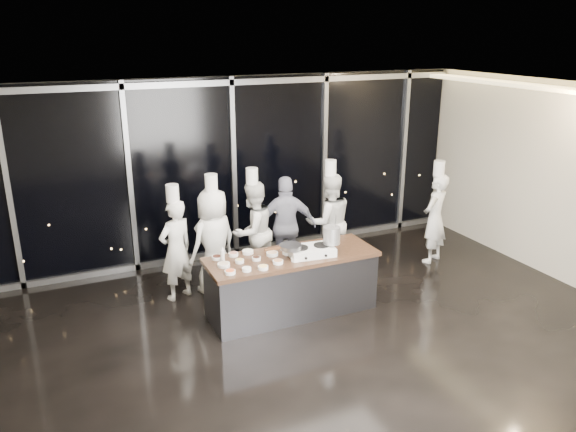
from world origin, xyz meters
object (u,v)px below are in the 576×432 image
(demo_counter, at_px, (292,284))
(chef_left, at_px, (214,241))
(stove, at_px, (311,251))
(guest, at_px, (286,226))
(chef_far_left, at_px, (176,248))
(chef_side, at_px, (435,217))
(stock_pot, at_px, (332,235))
(frying_pan, at_px, (290,247))
(chef_right, at_px, (329,221))
(chef_center, at_px, (253,231))

(demo_counter, bearing_deg, chef_left, 125.67)
(demo_counter, relative_size, stove, 3.63)
(chef_left, bearing_deg, demo_counter, 102.40)
(stove, xyz_separation_m, guest, (0.24, 1.40, -0.12))
(stove, bearing_deg, chef_far_left, 148.82)
(chef_far_left, bearing_deg, guest, 160.67)
(chef_left, distance_m, chef_side, 3.91)
(stove, xyz_separation_m, stock_pot, (0.31, -0.03, 0.20))
(frying_pan, xyz_separation_m, chef_right, (1.31, 1.28, -0.21))
(chef_far_left, height_order, chef_center, chef_center)
(chef_far_left, distance_m, chef_side, 4.50)
(guest, distance_m, chef_right, 0.76)
(chef_left, bearing_deg, stock_pot, 113.98)
(chef_side, bearing_deg, guest, -38.61)
(chef_far_left, relative_size, guest, 1.07)
(frying_pan, height_order, chef_right, chef_right)
(frying_pan, xyz_separation_m, chef_center, (-0.02, 1.42, -0.23))
(frying_pan, relative_size, stock_pot, 2.30)
(chef_far_left, xyz_separation_m, chef_right, (2.64, 0.07, 0.04))
(stove, height_order, guest, guest)
(stove, distance_m, chef_side, 2.96)
(frying_pan, xyz_separation_m, chef_left, (-0.75, 1.21, -0.22))
(chef_far_left, bearing_deg, stove, 118.85)
(stove, relative_size, chef_left, 0.36)
(frying_pan, distance_m, chef_side, 3.26)
(chef_left, xyz_separation_m, chef_side, (3.89, -0.40, -0.02))
(frying_pan, bearing_deg, stove, 0.57)
(chef_left, bearing_deg, chef_right, 158.95)
(demo_counter, bearing_deg, frying_pan, -129.30)
(guest, distance_m, chef_side, 2.65)
(chef_left, bearing_deg, frying_pan, 98.57)
(chef_left, xyz_separation_m, guest, (1.30, 0.17, -0.00))
(chef_center, xyz_separation_m, chef_side, (3.17, -0.61, -0.01))
(chef_right, bearing_deg, chef_left, 9.10)
(frying_pan, height_order, chef_side, chef_side)
(frying_pan, xyz_separation_m, stock_pot, (0.62, -0.06, 0.10))
(stove, height_order, chef_right, chef_right)
(frying_pan, xyz_separation_m, guest, (0.55, 1.37, -0.22))
(frying_pan, bearing_deg, chef_right, 50.55)
(demo_counter, height_order, stock_pot, stock_pot)
(demo_counter, distance_m, stock_pot, 0.91)
(stove, bearing_deg, chef_center, 109.01)
(stock_pot, relative_size, chef_center, 0.13)
(guest, bearing_deg, chef_side, -176.12)
(demo_counter, bearing_deg, guest, 69.28)
(demo_counter, height_order, chef_left, chef_left)
(stock_pot, distance_m, chef_right, 1.54)
(demo_counter, distance_m, stove, 0.58)
(chef_left, bearing_deg, guest, 164.06)
(chef_right, bearing_deg, chef_center, 1.17)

